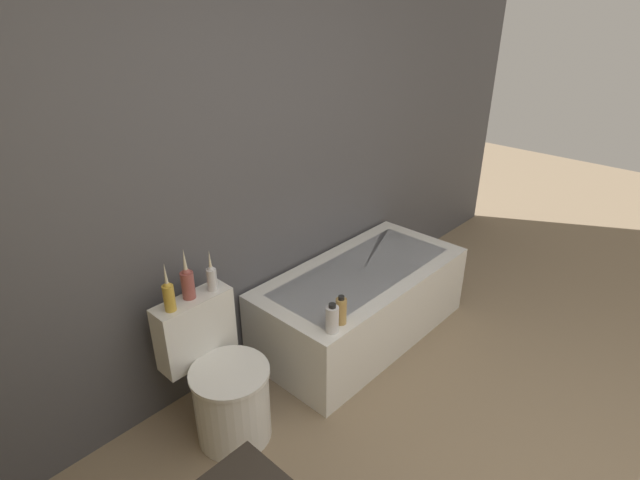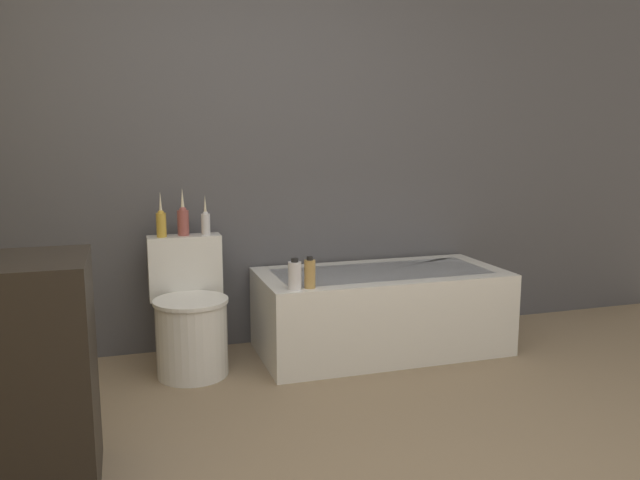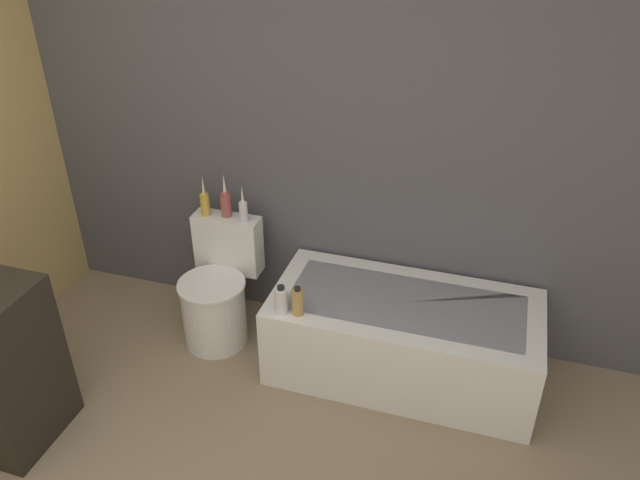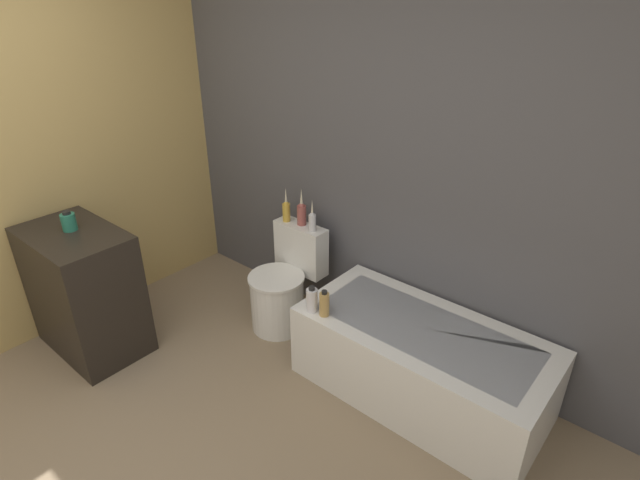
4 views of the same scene
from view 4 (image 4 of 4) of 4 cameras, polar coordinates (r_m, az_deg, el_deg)
wall_back_tiled at (r=3.32m, az=4.16°, el=10.17°), size 6.40×0.06×2.60m
wall_left_painted at (r=3.79m, az=-29.38°, el=8.94°), size 0.06×6.40×2.60m
bathtub at (r=3.14m, az=11.40°, el=-13.46°), size 1.47×0.70×0.49m
toilet at (r=3.65m, az=-4.21°, el=-5.47°), size 0.41×0.54×0.74m
vanity_counter at (r=3.71m, az=-25.27°, el=-5.29°), size 0.77×0.49×0.88m
soap_bottle_glass at (r=3.53m, az=-26.79°, el=1.89°), size 0.09×0.09×0.13m
vase_gold at (r=3.60m, az=-3.87°, el=3.43°), size 0.06×0.06×0.26m
vase_silver at (r=3.54m, az=-2.12°, el=3.13°), size 0.07×0.07×0.27m
vase_bronze at (r=3.45m, az=-0.89°, el=2.23°), size 0.05×0.05×0.23m
shampoo_bottle_tall at (r=3.03m, az=-0.93°, el=-6.84°), size 0.07×0.07×0.17m
shampoo_bottle_short at (r=2.99m, az=0.49°, el=-7.32°), size 0.06×0.06×0.17m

